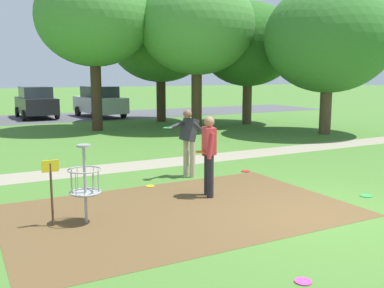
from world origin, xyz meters
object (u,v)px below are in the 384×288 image
disc_golf_basket (81,181)px  frisbee_mid_grass (366,196)px  tree_far_left (94,17)px  tree_mid_right (160,38)px  frisbee_far_right (150,186)px  frisbee_scattered_a (303,282)px  tree_mid_left (329,38)px  player_throwing (189,138)px  frisbee_near_basket (246,171)px  parked_car_center_right (100,102)px  tree_near_left (248,45)px  parked_car_center_left (36,102)px  tree_near_right (197,26)px  player_foreground_watching (209,152)px

disc_golf_basket → frisbee_mid_grass: (5.76, -1.18, -0.74)m
disc_golf_basket → tree_far_left: tree_far_left is taller
disc_golf_basket → tree_mid_right: tree_mid_right is taller
frisbee_far_right → frisbee_scattered_a: 5.28m
frisbee_mid_grass → tree_mid_left: size_ratio=0.04×
player_throwing → frisbee_scattered_a: bearing=-103.7°
frisbee_scattered_a → tree_mid_right: (6.21, 18.12, 4.49)m
tree_far_left → frisbee_near_basket: bearing=-84.4°
tree_mid_right → tree_mid_left: bearing=-62.7°
player_throwing → parked_car_center_right: size_ratio=0.39×
tree_near_left → parked_car_center_right: bearing=128.2°
frisbee_mid_grass → parked_car_center_right: 19.75m
disc_golf_basket → tree_far_left: bearing=72.7°
frisbee_near_basket → frisbee_far_right: bearing=-175.1°
frisbee_far_right → tree_mid_left: bearing=25.1°
frisbee_far_right → tree_mid_left: 12.00m
tree_near_left → parked_car_center_left: (-9.18, 8.39, -3.13)m
tree_far_left → parked_car_center_right: tree_far_left is taller
tree_mid_left → tree_far_left: (-8.38, 5.83, 0.99)m
tree_mid_left → parked_car_center_left: 16.79m
tree_mid_right → parked_car_center_right: (-2.27, 3.95, -3.58)m
frisbee_mid_grass → tree_near_right: size_ratio=0.04×
frisbee_near_basket → tree_near_left: tree_near_left is taller
frisbee_near_basket → tree_mid_left: 9.55m
disc_golf_basket → tree_mid_right: size_ratio=0.20×
frisbee_mid_grass → frisbee_far_right: 4.76m
frisbee_far_right → tree_mid_right: tree_mid_right is taller
player_foreground_watching → tree_near_right: 12.10m
frisbee_scattered_a → parked_car_center_right: 22.43m
tree_near_right → tree_near_left: bearing=12.0°
player_foreground_watching → parked_car_center_right: (3.01, 18.12, -0.05)m
player_foreground_watching → tree_near_right: bearing=62.5°
parked_car_center_left → frisbee_mid_grass: bearing=-80.7°
frisbee_mid_grass → tree_near_left: 14.35m
frisbee_near_basket → tree_mid_left: bearing=31.7°
player_foreground_watching → frisbee_mid_grass: (2.96, -1.60, -0.96)m
parked_car_center_left → tree_near_left: bearing=-42.4°
player_throwing → frisbee_scattered_a: size_ratio=7.81×
tree_near_right → parked_car_center_left: (-5.79, 9.10, -3.83)m
frisbee_far_right → tree_mid_left: (10.22, 4.79, 4.06)m
tree_mid_right → player_foreground_watching: bearing=-110.4°
player_throwing → parked_car_center_right: parked_car_center_right is taller
frisbee_far_right → frisbee_scattered_a: bearing=-91.6°
frisbee_far_right → parked_car_center_left: size_ratio=0.05×
player_throwing → frisbee_far_right: bearing=-159.7°
player_foreground_watching → frisbee_near_basket: (2.08, 1.58, -0.96)m
frisbee_far_right → tree_mid_left: tree_mid_left is taller
tree_mid_left → tree_far_left: tree_far_left is taller
tree_far_left → parked_car_center_right: bearing=72.4°
tree_near_right → tree_far_left: 4.62m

